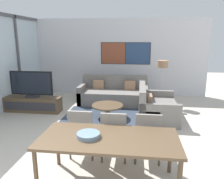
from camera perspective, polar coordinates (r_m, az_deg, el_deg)
wall_back at (r=8.19m, az=0.40°, el=8.46°), size 6.81×0.09×2.80m
area_rug at (r=5.99m, az=-1.16°, el=-7.21°), size 2.40×1.70×0.01m
tv_console at (r=6.80m, az=-19.92°, el=-3.63°), size 1.64×0.44×0.43m
television at (r=6.66m, az=-20.32°, el=1.29°), size 1.25×0.20×0.76m
sofa_main at (r=7.25m, az=0.44°, el=-1.26°), size 2.21×1.00×0.87m
sofa_side at (r=5.97m, az=10.97°, el=-4.76°), size 1.00×1.50×0.87m
coffee_table at (r=5.90m, az=-1.18°, el=-4.81°), size 0.84×0.84×0.35m
dining_table at (r=3.18m, az=-0.82°, el=-13.42°), size 1.97×0.92×0.74m
dining_chair_left at (r=3.97m, az=-7.76°, el=-10.39°), size 0.46×0.46×0.91m
dining_chair_centre at (r=3.84m, az=0.57°, el=-11.17°), size 0.46×0.46×0.91m
dining_chair_right at (r=3.84m, az=9.33°, el=-11.32°), size 0.46×0.46×0.91m
fruit_bowl at (r=3.15m, az=-6.20°, el=-11.67°), size 0.33×0.33×0.06m
floor_lamp at (r=7.00m, az=13.03°, el=5.65°), size 0.35×0.35×1.43m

